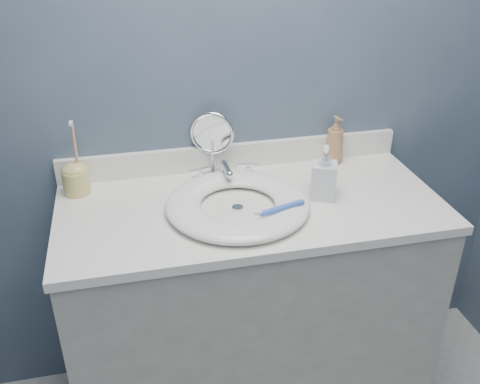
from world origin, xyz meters
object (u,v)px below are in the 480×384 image
object	(u,v)px
makeup_mirror	(212,140)
soap_bottle_amber	(335,140)
soap_bottle_clear	(324,172)
toothbrush_holder	(76,177)

from	to	relation	value
makeup_mirror	soap_bottle_amber	world-z (taller)	makeup_mirror
soap_bottle_amber	makeup_mirror	bearing A→B (deg)	164.34
soap_bottle_amber	soap_bottle_clear	xyz separation A→B (m)	(-0.13, -0.24, 0.00)
soap_bottle_clear	soap_bottle_amber	bearing A→B (deg)	83.71
soap_bottle_amber	toothbrush_holder	size ratio (longest dim) A/B	0.70
toothbrush_holder	makeup_mirror	bearing A→B (deg)	6.08
makeup_mirror	soap_bottle_amber	distance (m)	0.45
makeup_mirror	soap_bottle_clear	bearing A→B (deg)	-19.59
makeup_mirror	toothbrush_holder	distance (m)	0.47
makeup_mirror	soap_bottle_amber	size ratio (longest dim) A/B	1.30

